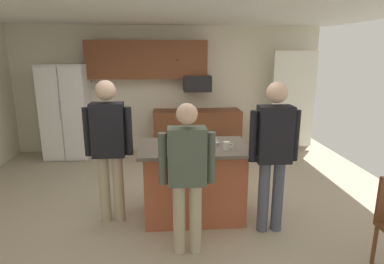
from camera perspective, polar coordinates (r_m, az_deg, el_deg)
name	(u,v)px	position (r m, az deg, el deg)	size (l,w,h in m)	color
floor	(171,206)	(4.62, -3.78, -12.88)	(7.04, 7.04, 0.00)	#B7A88E
ceiling	(167,7)	(4.16, -4.39, 21.05)	(7.04, 7.04, 0.00)	white
back_wall	(168,89)	(6.97, -4.30, 7.48)	(6.40, 0.10, 2.60)	beige
french_door_window_panel	(293,100)	(7.10, 17.32, 5.38)	(0.90, 0.06, 2.00)	white
cabinet_run_upper	(147,60)	(6.74, -7.88, 12.49)	(2.40, 0.38, 0.75)	brown
cabinet_run_lower	(197,131)	(6.83, 0.88, 0.13)	(1.80, 0.63, 0.90)	brown
refrigerator	(67,112)	(6.90, -21.11, 3.37)	(0.86, 0.76, 1.85)	white
microwave_over_range	(197,83)	(6.68, 0.90, 8.53)	(0.56, 0.40, 0.32)	black
kitchen_island	(194,181)	(4.18, 0.33, -8.61)	(1.36, 0.87, 0.95)	#AD5638
person_guest_left	(187,171)	(3.29, -0.87, -6.79)	(0.57, 0.22, 1.61)	tan
person_guest_right	(109,142)	(4.00, -14.41, -1.78)	(0.57, 0.23, 1.77)	tan
person_host_foreground	(274,148)	(3.78, 14.14, -2.67)	(0.57, 0.23, 1.77)	#4C5166
mug_ceramic_white	(227,146)	(3.88, 6.12, -2.40)	(0.12, 0.08, 0.10)	white
glass_short_whisky	(189,144)	(3.87, -0.62, -2.08)	(0.07, 0.07, 0.14)	black
glass_dark_ale	(174,136)	(4.23, -3.18, -0.65)	(0.08, 0.08, 0.14)	black
serving_tray	(200,142)	(4.12, 1.49, -1.76)	(0.44, 0.30, 0.04)	#B7B7BC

